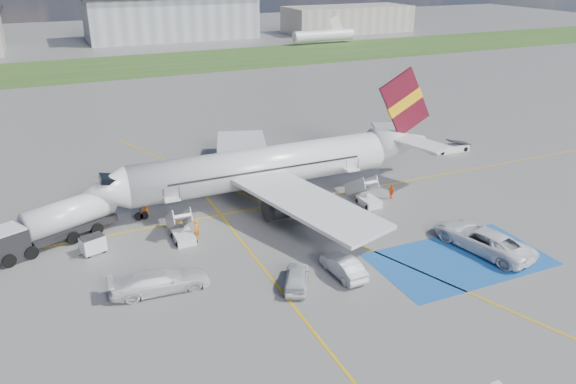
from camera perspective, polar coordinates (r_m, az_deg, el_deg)
name	(u,v)px	position (r m, az deg, el deg)	size (l,w,h in m)	color
ground	(327,262)	(45.22, 3.99, -7.14)	(400.00, 400.00, 0.00)	#60605E
grass_strip	(127,66)	(132.65, -16.03, 12.19)	(400.00, 30.00, 0.01)	#2D4C1E
taxiway_line_main	(270,206)	(54.89, -1.88, -1.43)	(120.00, 0.20, 0.01)	gold
taxiway_line_cross	(331,354)	(35.97, 4.41, -16.07)	(0.20, 60.00, 0.01)	gold
taxiway_line_diag	(270,206)	(54.89, -1.88, -1.43)	(0.20, 60.00, 0.01)	gold
staging_box	(460,259)	(47.57, 17.08, -6.57)	(14.00, 8.00, 0.01)	#1A529E
terminal_centre	(172,18)	(174.54, -11.73, 16.95)	(48.00, 18.00, 12.00)	gray
terminal_east	(348,19)	(188.45, 6.08, 17.07)	(40.00, 16.00, 8.00)	gray
airliner	(276,165)	(55.86, -1.28, 2.77)	(36.81, 32.95, 11.92)	silver
airstairs_fwd	(182,232)	(49.22, -10.69, -4.05)	(1.90, 5.20, 3.60)	silver
airstairs_aft	(367,197)	(55.78, 8.00, -0.55)	(1.90, 5.20, 3.60)	silver
fuel_tanker	(56,226)	(51.41, -22.52, -3.24)	(10.50, 6.48, 3.51)	black
gpu_cart	(93,245)	(48.79, -19.19, -5.15)	(2.14, 1.71, 1.56)	silver
belt_loader	(451,149)	(73.16, 16.20, 4.27)	(5.09, 2.04, 1.51)	silver
car_silver_a	(297,277)	(41.73, 0.91, -8.66)	(1.77, 4.40, 1.50)	silver
car_silver_b	(343,266)	(43.28, 5.63, -7.51)	(1.62, 4.66, 1.53)	#B2B5B9
van_white_a	(483,236)	(49.13, 19.17, -4.22)	(3.08, 6.69, 2.51)	white
van_white_b	(160,278)	(42.07, -12.91, -8.52)	(2.22, 5.47, 2.14)	silver
crew_fwd	(197,230)	(48.81, -9.27, -3.81)	(0.66, 0.44, 1.82)	orange
crew_nose	(145,209)	(53.74, -14.32, -1.72)	(0.84, 0.66, 1.73)	orange
crew_aft	(392,192)	(57.12, 10.48, 0.04)	(0.92, 0.38, 1.57)	#FF640D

